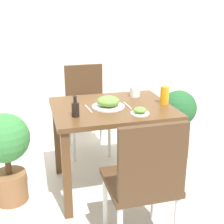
% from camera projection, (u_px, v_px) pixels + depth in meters
% --- Properties ---
extents(ground_plane, '(16.00, 16.00, 0.00)m').
position_uv_depth(ground_plane, '(112.00, 184.00, 2.73)').
color(ground_plane, beige).
extents(wall_back, '(8.00, 0.05, 2.60)m').
position_uv_depth(wall_back, '(81.00, 22.00, 3.52)').
color(wall_back, white).
rests_on(wall_back, ground_plane).
extents(dining_table, '(0.95, 0.77, 0.72)m').
position_uv_depth(dining_table, '(112.00, 120.00, 2.53)').
color(dining_table, brown).
rests_on(dining_table, ground_plane).
extents(chair_near, '(0.42, 0.42, 0.90)m').
position_uv_depth(chair_near, '(144.00, 179.00, 1.86)').
color(chair_near, '#4C331E').
rests_on(chair_near, ground_plane).
extents(chair_far, '(0.42, 0.42, 0.90)m').
position_uv_depth(chair_far, '(86.00, 104.00, 3.26)').
color(chair_far, '#4C331E').
rests_on(chair_far, ground_plane).
extents(food_plate, '(0.26, 0.26, 0.09)m').
position_uv_depth(food_plate, '(108.00, 102.00, 2.45)').
color(food_plate, white).
rests_on(food_plate, dining_table).
extents(side_plate, '(0.14, 0.14, 0.05)m').
position_uv_depth(side_plate, '(140.00, 111.00, 2.30)').
color(side_plate, white).
rests_on(side_plate, dining_table).
extents(drink_cup, '(0.09, 0.09, 0.09)m').
position_uv_depth(drink_cup, '(135.00, 92.00, 2.74)').
color(drink_cup, white).
rests_on(drink_cup, dining_table).
extents(juice_glass, '(0.07, 0.07, 0.15)m').
position_uv_depth(juice_glass, '(165.00, 95.00, 2.53)').
color(juice_glass, orange).
rests_on(juice_glass, dining_table).
extents(sauce_bottle, '(0.06, 0.06, 0.16)m').
position_uv_depth(sauce_bottle, '(75.00, 108.00, 2.24)').
color(sauce_bottle, black).
rests_on(sauce_bottle, dining_table).
extents(fork_utensil, '(0.03, 0.18, 0.00)m').
position_uv_depth(fork_utensil, '(88.00, 109.00, 2.43)').
color(fork_utensil, silver).
rests_on(fork_utensil, dining_table).
extents(spoon_utensil, '(0.01, 0.19, 0.00)m').
position_uv_depth(spoon_utensil, '(127.00, 105.00, 2.50)').
color(spoon_utensil, silver).
rests_on(spoon_utensil, dining_table).
extents(potted_plant_left, '(0.38, 0.38, 0.73)m').
position_uv_depth(potted_plant_left, '(6.00, 150.00, 2.38)').
color(potted_plant_left, brown).
rests_on(potted_plant_left, ground_plane).
extents(potted_plant_right, '(0.35, 0.35, 0.70)m').
position_uv_depth(potted_plant_right, '(178.00, 119.00, 3.10)').
color(potted_plant_right, brown).
rests_on(potted_plant_right, ground_plane).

